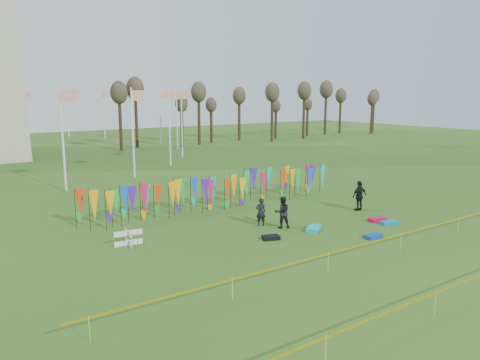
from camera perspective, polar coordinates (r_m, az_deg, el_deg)
ground at (r=23.75m, az=9.59°, el=-8.04°), size 160.00×160.00×0.00m
banner_row at (r=30.81m, az=-2.28°, el=-1.09°), size 18.64×0.64×2.18m
caution_tape_near at (r=21.64m, az=14.14°, el=-7.91°), size 26.00×0.02×0.90m
caution_tape_far at (r=19.00m, az=25.50°, el=-11.28°), size 26.00×0.02×0.90m
tree_line at (r=76.78m, az=4.01°, el=9.52°), size 53.92×1.92×7.84m
box_kite at (r=24.13m, az=-13.43°, el=-6.88°), size 0.73×0.73×0.81m
person_left at (r=26.84m, az=2.55°, el=-3.91°), size 0.69×0.58×1.63m
person_mid at (r=26.47m, az=5.17°, el=-3.94°), size 1.03×0.88×1.82m
person_right at (r=31.20m, az=14.35°, el=-1.88°), size 1.19×0.73×1.95m
kite_bag_turquoise at (r=26.36m, az=8.94°, el=-5.87°), size 1.30×1.11×0.23m
kite_bag_blue at (r=25.73m, az=15.93°, el=-6.61°), size 0.99×0.55×0.20m
kite_bag_red at (r=29.12m, az=16.38°, el=-4.63°), size 1.16×0.60×0.20m
kite_bag_black at (r=24.59m, az=3.78°, el=-7.01°), size 1.02×0.80×0.21m
kite_bag_teal at (r=28.61m, az=17.73°, el=-4.99°), size 1.09×0.72×0.19m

